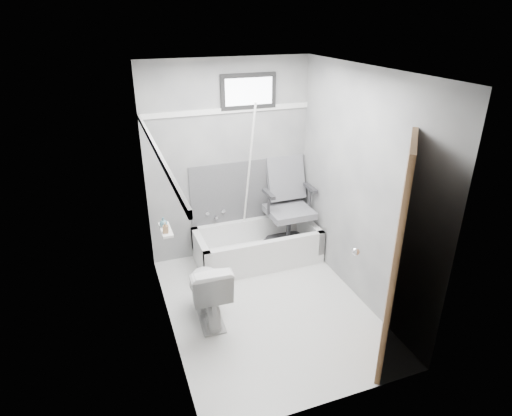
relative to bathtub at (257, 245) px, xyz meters
name	(u,v)px	position (x,y,z in m)	size (l,w,h in m)	color
floor	(267,307)	(-0.23, -0.93, -0.21)	(2.60, 2.60, 0.00)	white
ceiling	(271,70)	(-0.23, -0.93, 2.19)	(2.60, 2.60, 0.00)	silver
wall_back	(229,162)	(-0.23, 0.37, 0.99)	(2.00, 0.02, 2.40)	slate
wall_front	(339,276)	(-0.23, -2.23, 0.99)	(2.00, 0.02, 2.40)	slate
wall_left	(162,219)	(-1.23, -0.93, 0.99)	(0.02, 2.60, 2.40)	slate
wall_right	(360,189)	(0.77, -0.93, 0.99)	(0.02, 2.60, 2.40)	slate
bathtub	(257,245)	(0.00, 0.00, 0.00)	(1.50, 0.70, 0.42)	white
office_chair	(289,205)	(0.43, 0.03, 0.46)	(0.63, 0.63, 1.10)	#5E5F63
toilet	(208,289)	(-0.85, -0.89, 0.14)	(0.39, 0.70, 0.69)	silver
door	(447,272)	(0.75, -2.21, 0.79)	(0.78, 0.78, 2.00)	brown
window	(248,91)	(0.02, 0.36, 1.81)	(0.66, 0.04, 0.40)	black
backerboard	(249,190)	(0.02, 0.36, 0.59)	(1.50, 0.02, 0.78)	#4C4C4F
trim_back	(228,110)	(-0.23, 0.36, 1.61)	(2.00, 0.02, 0.06)	white
trim_left	(156,150)	(-1.22, -0.93, 1.61)	(0.02, 2.60, 0.06)	white
pole	(248,179)	(-0.07, 0.13, 0.84)	(0.02, 0.02, 1.95)	white
shelf	(166,230)	(-1.16, -0.55, 0.69)	(0.10, 0.32, 0.03)	white
soap_bottle_a	(166,228)	(-1.17, -0.63, 0.76)	(0.05, 0.05, 0.11)	#97704B
soap_bottle_b	(163,222)	(-1.17, -0.49, 0.75)	(0.08, 0.08, 0.10)	#467482
faucet	(215,214)	(-0.43, 0.34, 0.34)	(0.26, 0.10, 0.16)	silver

